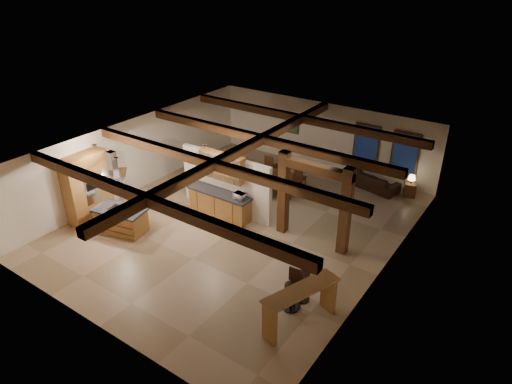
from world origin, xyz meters
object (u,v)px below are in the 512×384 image
Objects in this scene: dining_table at (278,182)px; bar_counter at (301,301)px; kitchen_island at (121,220)px; sofa at (372,181)px.

bar_counter reaches higher than dining_table.
kitchen_island is 0.87× the size of bar_counter.
bar_counter is at bearing 112.06° from sofa.
sofa is (5.73, 7.92, -0.13)m from kitchen_island.
kitchen_island is 0.89× the size of sofa.
dining_table is at bearing 126.56° from bar_counter.
dining_table reaches higher than sofa.
sofa is at bearing 99.76° from bar_counter.
kitchen_island is 6.21m from dining_table.
kitchen_island reaches higher than sofa.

